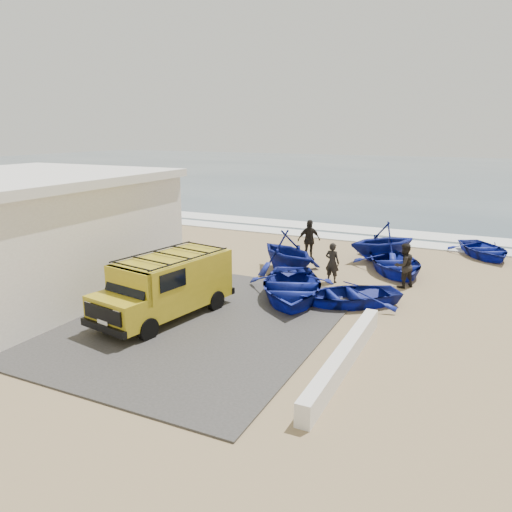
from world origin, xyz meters
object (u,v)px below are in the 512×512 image
(building, at_px, (21,233))
(boat_far_left, at_px, (383,241))
(boat_far_right, at_px, (484,249))
(parapet, at_px, (344,357))
(boat_near_left, at_px, (291,287))
(fisherman_middle, at_px, (404,265))
(boat_mid_right, at_px, (395,263))
(van, at_px, (167,284))
(fisherman_front, at_px, (332,263))
(fisherman_back, at_px, (309,240))
(boat_near_right, at_px, (349,295))
(boat_mid_left, at_px, (287,251))

(building, relative_size, boat_far_left, 2.81)
(building, bearing_deg, boat_far_right, 39.83)
(parapet, distance_m, boat_near_left, 5.30)
(building, relative_size, fisherman_middle, 5.51)
(fisherman_middle, bearing_deg, boat_mid_right, -119.87)
(van, distance_m, fisherman_front, 6.88)
(van, xyz_separation_m, boat_mid_right, (5.57, 8.25, -0.67))
(boat_far_left, bearing_deg, fisherman_front, -61.13)
(parapet, xyz_separation_m, fisherman_middle, (0.16, 7.40, 0.58))
(boat_far_right, height_order, fisherman_front, fisherman_front)
(parapet, xyz_separation_m, fisherman_front, (-2.46, 6.83, 0.52))
(van, height_order, boat_mid_right, van)
(van, height_order, fisherman_back, van)
(parapet, relative_size, boat_mid_right, 1.48)
(building, xyz_separation_m, fisherman_back, (8.06, 8.63, -1.22))
(boat_near_left, distance_m, fisherman_front, 2.68)
(building, bearing_deg, van, -0.28)
(boat_near_right, height_order, boat_far_right, boat_far_right)
(van, height_order, fisherman_middle, van)
(fisherman_front, bearing_deg, boat_far_right, -119.59)
(boat_far_left, bearing_deg, building, -95.17)
(fisherman_front, distance_m, fisherman_back, 3.43)
(boat_mid_right, relative_size, fisherman_back, 2.16)
(building, xyz_separation_m, boat_near_left, (9.35, 3.26, -1.70))
(boat_near_right, bearing_deg, building, -109.24)
(building, relative_size, fisherman_back, 5.00)
(building, height_order, fisherman_front, building)
(boat_mid_left, height_order, fisherman_middle, boat_mid_left)
(boat_far_left, height_order, fisherman_middle, boat_far_left)
(parapet, bearing_deg, boat_near_right, 104.01)
(parapet, xyz_separation_m, boat_near_right, (-1.14, 4.59, 0.09))
(van, xyz_separation_m, boat_far_right, (8.84, 12.78, -0.72))
(boat_far_left, bearing_deg, fisherman_back, -111.02)
(fisherman_middle, bearing_deg, fisherman_front, -37.16)
(boat_near_right, bearing_deg, fisherman_front, 173.60)
(boat_near_left, relative_size, fisherman_front, 2.81)
(boat_near_right, relative_size, boat_mid_left, 1.05)
(boat_mid_left, height_order, boat_far_right, boat_mid_left)
(building, relative_size, boat_mid_right, 2.32)
(boat_far_left, distance_m, fisherman_front, 4.44)
(boat_near_right, xyz_separation_m, fisherman_front, (-1.32, 2.25, 0.43))
(boat_far_right, bearing_deg, boat_mid_left, -168.51)
(boat_near_right, xyz_separation_m, boat_mid_left, (-3.48, 2.90, 0.51))
(fisherman_middle, relative_size, fisherman_back, 0.91)
(boat_mid_right, height_order, fisherman_front, fisherman_front)
(building, xyz_separation_m, van, (6.45, -0.03, -1.07))
(parapet, relative_size, boat_far_right, 1.69)
(van, distance_m, boat_near_left, 4.44)
(boat_far_left, distance_m, fisherman_back, 3.37)
(boat_near_right, relative_size, fisherman_middle, 2.04)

